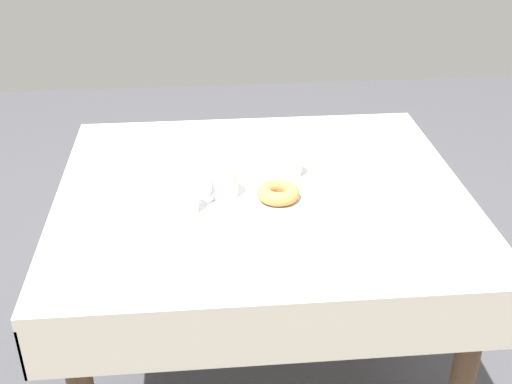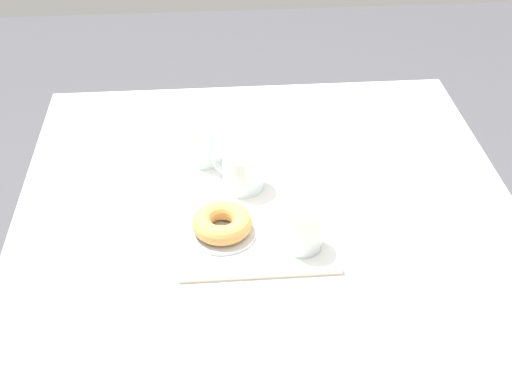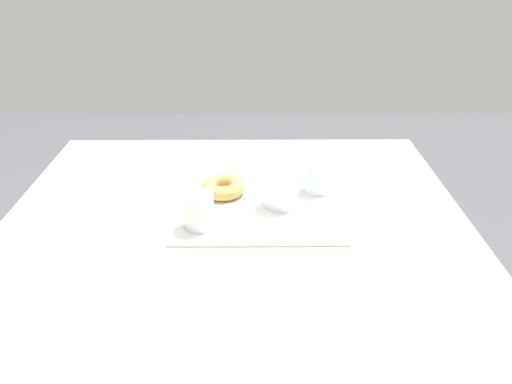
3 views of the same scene
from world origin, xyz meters
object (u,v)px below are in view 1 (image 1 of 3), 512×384
object	(u,v)px
donut_plate_left	(278,200)
sugar_donut_left	(278,192)
tea_mug_left	(222,182)
serving_tray	(243,193)
dining_table	(262,222)
water_glass_far	(185,198)
water_glass_near	(289,163)

from	to	relation	value
donut_plate_left	sugar_donut_left	xyz separation A→B (m)	(0.00, -0.00, 0.02)
tea_mug_left	serving_tray	bearing A→B (deg)	16.59
dining_table	water_glass_far	size ratio (longest dim) A/B	13.50
serving_tray	water_glass_near	world-z (taller)	water_glass_near
serving_tray	sugar_donut_left	distance (m)	0.12
tea_mug_left	dining_table	bearing A→B (deg)	22.46
water_glass_far	donut_plate_left	size ratio (longest dim) A/B	0.64
tea_mug_left	donut_plate_left	xyz separation A→B (m)	(0.15, -0.05, -0.04)
tea_mug_left	water_glass_far	bearing A→B (deg)	-143.05
sugar_donut_left	serving_tray	bearing A→B (deg)	144.42
dining_table	water_glass_near	world-z (taller)	water_glass_near
tea_mug_left	water_glass_near	world-z (taller)	water_glass_near
tea_mug_left	donut_plate_left	size ratio (longest dim) A/B	0.85
water_glass_far	sugar_donut_left	bearing A→B (deg)	6.27
water_glass_far	tea_mug_left	bearing A→B (deg)	36.95
serving_tray	tea_mug_left	world-z (taller)	tea_mug_left
serving_tray	sugar_donut_left	world-z (taller)	sugar_donut_left
dining_table	sugar_donut_left	distance (m)	0.18
water_glass_far	water_glass_near	bearing A→B (deg)	30.54
tea_mug_left	water_glass_near	size ratio (longest dim) A/B	1.31
dining_table	serving_tray	size ratio (longest dim) A/B	2.78
serving_tray	dining_table	bearing A→B (deg)	27.84
water_glass_far	sugar_donut_left	size ratio (longest dim) A/B	0.74
tea_mug_left	water_glass_far	size ratio (longest dim) A/B	1.31
dining_table	donut_plate_left	distance (m)	0.16
serving_tray	donut_plate_left	bearing A→B (deg)	-35.58
water_glass_far	serving_tray	bearing A→B (deg)	30.48
sugar_donut_left	tea_mug_left	bearing A→B (deg)	161.87
dining_table	water_glass_near	bearing A→B (deg)	32.43
water_glass_near	water_glass_far	bearing A→B (deg)	-149.46
water_glass_near	donut_plate_left	bearing A→B (deg)	-108.12
donut_plate_left	sugar_donut_left	distance (m)	0.02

